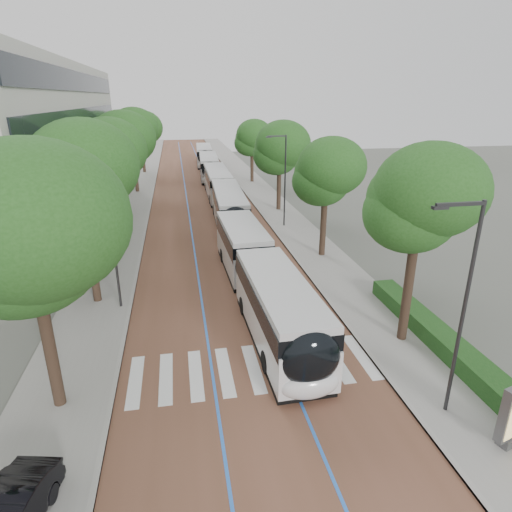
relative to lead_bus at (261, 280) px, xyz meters
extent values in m
plane|color=#51544C|center=(-1.66, -6.80, -1.63)|extent=(160.00, 160.00, 0.00)
cube|color=brown|center=(-1.66, 33.20, -1.62)|extent=(11.00, 140.00, 0.02)
cube|color=gray|center=(-9.16, 33.20, -1.57)|extent=(4.00, 140.00, 0.12)
cube|color=gray|center=(5.84, 33.20, -1.57)|extent=(4.00, 140.00, 0.12)
cube|color=gray|center=(-7.26, 33.20, -1.57)|extent=(0.20, 140.00, 0.14)
cube|color=gray|center=(3.94, 33.20, -1.57)|extent=(0.20, 140.00, 0.14)
cube|color=silver|center=(-6.46, -5.80, -1.60)|extent=(0.55, 3.60, 0.01)
cube|color=silver|center=(-5.21, -5.80, -1.60)|extent=(0.55, 3.60, 0.01)
cube|color=silver|center=(-3.96, -5.80, -1.60)|extent=(0.55, 3.60, 0.01)
cube|color=silver|center=(-2.71, -5.80, -1.60)|extent=(0.55, 3.60, 0.01)
cube|color=silver|center=(-1.46, -5.80, -1.60)|extent=(0.55, 3.60, 0.01)
cube|color=silver|center=(-0.21, -5.80, -1.60)|extent=(0.55, 3.60, 0.01)
cube|color=silver|center=(1.04, -5.80, -1.60)|extent=(0.55, 3.60, 0.01)
cube|color=silver|center=(2.29, -5.80, -1.60)|extent=(0.55, 3.60, 0.01)
cube|color=silver|center=(3.54, -5.80, -1.60)|extent=(0.55, 3.60, 0.01)
cube|color=blue|center=(-3.26, 33.20, -1.60)|extent=(0.12, 126.00, 0.01)
cube|color=blue|center=(-0.06, 33.20, -1.60)|extent=(0.12, 126.00, 0.01)
cube|color=black|center=(-12.11, 21.20, 1.37)|extent=(0.12, 38.00, 1.60)
cube|color=black|center=(-12.11, 21.20, 4.57)|extent=(0.12, 38.00, 1.60)
cube|color=black|center=(-12.11, 21.20, 7.77)|extent=(0.12, 38.00, 1.60)
cube|color=black|center=(-12.11, 21.20, 10.77)|extent=(0.12, 38.00, 1.60)
cube|color=#163D15|center=(7.44, -6.80, -1.11)|extent=(1.20, 14.00, 0.80)
cylinder|color=#2B2B2D|center=(5.14, -9.80, 2.49)|extent=(0.14, 0.14, 8.00)
cube|color=#2B2B2D|center=(4.34, -9.80, 6.39)|extent=(1.70, 0.12, 0.12)
cube|color=#2B2B2D|center=(3.64, -9.80, 6.31)|extent=(0.50, 0.20, 0.10)
cylinder|color=#2B2B2D|center=(5.14, 15.20, 2.49)|extent=(0.14, 0.14, 8.00)
cube|color=#2B2B2D|center=(4.34, 15.20, 6.39)|extent=(1.70, 0.12, 0.12)
cube|color=#2B2B2D|center=(3.64, 15.20, 6.31)|extent=(0.50, 0.20, 0.10)
cylinder|color=#2B2B2D|center=(-7.76, 1.20, 2.49)|extent=(0.14, 0.14, 8.00)
cylinder|color=black|center=(-9.16, -6.80, 0.78)|extent=(0.44, 0.44, 4.82)
ellipsoid|color=#1F4D18|center=(-9.16, -6.80, 5.17)|extent=(6.25, 6.25, 5.31)
cylinder|color=black|center=(-9.16, 2.20, 0.94)|extent=(0.44, 0.44, 5.13)
ellipsoid|color=#1F4D18|center=(-9.16, 2.20, 5.61)|extent=(5.61, 5.61, 4.77)
cylinder|color=black|center=(-9.16, 11.20, 0.85)|extent=(0.44, 0.44, 4.96)
ellipsoid|color=#1F4D18|center=(-9.16, 11.20, 5.36)|extent=(5.40, 5.40, 4.59)
cylinder|color=black|center=(-9.16, 21.20, 0.84)|extent=(0.44, 0.44, 4.94)
ellipsoid|color=#1F4D18|center=(-9.16, 21.20, 5.33)|extent=(5.98, 5.98, 5.09)
cylinder|color=black|center=(-9.16, 33.20, 0.89)|extent=(0.44, 0.44, 5.03)
ellipsoid|color=#1F4D18|center=(-9.16, 33.20, 5.45)|extent=(5.69, 5.69, 4.83)
cylinder|color=black|center=(-9.16, 48.20, 0.56)|extent=(0.44, 0.44, 4.38)
ellipsoid|color=#1F4D18|center=(-9.16, 48.20, 4.55)|extent=(6.03, 6.03, 5.12)
cylinder|color=black|center=(6.04, -4.80, 0.79)|extent=(0.44, 0.44, 4.83)
ellipsoid|color=#1F4D18|center=(6.04, -4.80, 5.18)|extent=(4.81, 4.81, 4.09)
cylinder|color=black|center=(6.04, 7.20, 0.51)|extent=(0.44, 0.44, 4.29)
ellipsoid|color=#1F4D18|center=(6.04, 7.20, 4.41)|extent=(4.80, 4.80, 4.08)
cylinder|color=black|center=(6.04, 21.20, 0.55)|extent=(0.44, 0.44, 4.37)
ellipsoid|color=#1F4D18|center=(6.04, 21.20, 4.52)|extent=(5.51, 5.51, 4.69)
cylinder|color=black|center=(6.04, 37.20, 0.42)|extent=(0.44, 0.44, 4.11)
ellipsoid|color=#1F4D18|center=(6.04, 37.20, 4.16)|extent=(4.88, 4.88, 4.15)
cylinder|color=black|center=(-0.04, 1.30, 0.15)|extent=(2.32, 0.96, 2.30)
cube|color=silver|center=(0.11, -3.83, -0.37)|extent=(2.76, 9.43, 1.82)
cube|color=black|center=(0.11, -3.83, 0.77)|extent=(2.80, 9.24, 0.97)
cube|color=#B9B8BA|center=(0.11, -3.83, 1.42)|extent=(2.71, 9.24, 0.31)
cube|color=black|center=(0.11, -3.83, -1.45)|extent=(2.70, 9.05, 0.35)
cube|color=silver|center=(-0.16, 5.62, -0.37)|extent=(2.72, 7.81, 1.82)
cube|color=black|center=(-0.16, 5.62, 0.77)|extent=(2.75, 7.65, 0.97)
cube|color=#B9B8BA|center=(-0.16, 5.62, 1.42)|extent=(2.66, 7.65, 0.31)
cube|color=black|center=(-0.16, 5.62, -1.45)|extent=(2.66, 7.50, 0.35)
ellipsoid|color=black|center=(0.24, -8.36, 0.38)|extent=(2.38, 1.17, 2.28)
ellipsoid|color=silver|center=(0.24, -8.41, -0.76)|extent=(2.38, 1.07, 1.14)
cylinder|color=black|center=(-0.96, -6.14, -1.13)|extent=(0.33, 1.01, 1.00)
cylinder|color=black|center=(1.30, -6.08, -1.13)|extent=(0.33, 1.01, 1.00)
cylinder|color=black|center=(-1.34, 7.25, -1.13)|extent=(0.33, 1.01, 1.00)
cylinder|color=black|center=(0.92, 7.32, -1.13)|extent=(0.33, 1.01, 1.00)
cylinder|color=black|center=(-1.11, -0.78, -1.13)|extent=(0.33, 1.01, 1.00)
cylinder|color=black|center=(1.15, -0.72, -1.13)|extent=(0.33, 1.01, 1.00)
cube|color=silver|center=(0.28, 16.74, -0.37)|extent=(2.91, 12.08, 1.82)
cube|color=black|center=(0.28, 16.74, 0.77)|extent=(2.94, 11.84, 0.97)
cube|color=#B9B8BA|center=(0.28, 16.74, 1.42)|extent=(2.85, 11.84, 0.31)
cube|color=black|center=(0.28, 16.74, -1.45)|extent=(2.85, 11.60, 0.35)
ellipsoid|color=black|center=(0.08, 10.89, 0.38)|extent=(2.39, 1.18, 2.28)
ellipsoid|color=silver|center=(0.08, 10.84, -0.76)|extent=(2.38, 1.08, 1.14)
cylinder|color=black|center=(-0.97, 13.18, -1.13)|extent=(0.33, 1.01, 1.00)
cylinder|color=black|center=(1.29, 13.10, -1.13)|extent=(0.33, 1.01, 1.00)
cylinder|color=black|center=(-0.71, 20.57, -1.13)|extent=(0.33, 1.01, 1.00)
cylinder|color=black|center=(1.54, 20.50, -1.13)|extent=(0.33, 1.01, 1.00)
cube|color=silver|center=(0.44, 29.01, -0.37)|extent=(2.61, 12.02, 1.82)
cube|color=black|center=(0.44, 29.01, 0.77)|extent=(2.64, 11.78, 0.97)
cube|color=#B9B8BA|center=(0.44, 29.01, 1.42)|extent=(2.55, 11.78, 0.31)
cube|color=black|center=(0.44, 29.01, -1.45)|extent=(2.55, 11.54, 0.35)
ellipsoid|color=black|center=(0.39, 23.16, 0.38)|extent=(2.36, 1.12, 2.28)
ellipsoid|color=silver|center=(0.39, 23.11, -0.76)|extent=(2.36, 1.02, 1.14)
cylinder|color=black|center=(-0.72, 25.42, -1.13)|extent=(0.31, 1.00, 1.00)
cylinder|color=black|center=(1.54, 25.40, -1.13)|extent=(0.31, 1.00, 1.00)
cylinder|color=black|center=(-0.65, 32.82, -1.13)|extent=(0.31, 1.00, 1.00)
cylinder|color=black|center=(1.61, 32.80, -1.13)|extent=(0.31, 1.00, 1.00)
cube|color=silver|center=(0.45, 41.75, -0.37)|extent=(3.04, 12.10, 1.82)
cube|color=black|center=(0.45, 41.75, 0.77)|extent=(3.07, 11.86, 0.97)
cube|color=#B9B8BA|center=(0.45, 41.75, 1.42)|extent=(2.98, 11.86, 0.31)
cube|color=black|center=(0.45, 41.75, -1.45)|extent=(2.97, 11.62, 0.35)
ellipsoid|color=black|center=(0.19, 35.91, 0.38)|extent=(2.40, 1.21, 2.28)
ellipsoid|color=silver|center=(0.18, 35.86, -0.76)|extent=(2.39, 1.11, 1.14)
cylinder|color=black|center=(-0.84, 38.21, -1.13)|extent=(0.34, 1.01, 1.00)
cylinder|color=black|center=(1.42, 38.10, -1.13)|extent=(0.34, 1.01, 1.00)
cylinder|color=black|center=(-0.51, 45.60, -1.13)|extent=(0.34, 1.01, 1.00)
cylinder|color=black|center=(1.75, 45.50, -1.13)|extent=(0.34, 1.01, 1.00)
cube|color=silver|center=(0.68, 54.90, -0.37)|extent=(3.04, 12.10, 1.82)
cube|color=black|center=(0.68, 54.90, 0.77)|extent=(3.07, 11.86, 0.97)
cube|color=#B9B8BA|center=(0.68, 54.90, 1.42)|extent=(2.98, 11.86, 0.31)
cube|color=black|center=(0.68, 54.90, -1.45)|extent=(2.97, 11.62, 0.35)
ellipsoid|color=black|center=(0.41, 49.06, 0.38)|extent=(2.40, 1.21, 2.28)
ellipsoid|color=silver|center=(0.41, 49.01, -0.76)|extent=(2.39, 1.11, 1.14)
cylinder|color=black|center=(-0.62, 51.36, -1.13)|extent=(0.34, 1.01, 1.00)
cylinder|color=black|center=(1.64, 51.26, -1.13)|extent=(0.34, 1.01, 1.00)
cylinder|color=black|center=(-0.28, 58.75, -1.13)|extent=(0.34, 1.01, 1.00)
cylinder|color=black|center=(1.98, 58.65, -1.13)|extent=(0.34, 1.01, 1.00)
cube|color=#59595B|center=(6.09, -11.77, -1.33)|extent=(0.62, 0.56, 0.35)
camera|label=1|loc=(-4.22, -21.31, 9.48)|focal=30.00mm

